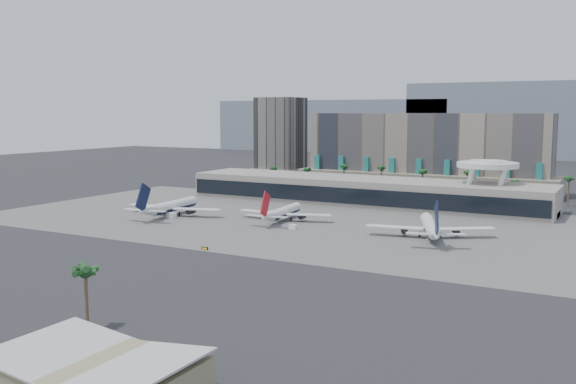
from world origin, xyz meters
The scene contains 16 objects.
ground centered at (0.00, 0.00, 0.00)m, with size 900.00×900.00×0.00m, color #232326.
apron_pad centered at (0.00, 55.00, 0.03)m, with size 260.00×130.00×0.06m, color #5B5B59.
mountain_ridge centered at (27.88, 470.00, 29.89)m, with size 680.00×60.00×70.00m.
hotel centered at (10.00, 174.41, 16.81)m, with size 140.00×30.00×42.00m.
office_tower centered at (-95.00, 200.00, 22.94)m, with size 30.00×30.00×52.00m.
terminal centered at (0.00, 109.84, 6.52)m, with size 170.00×32.50×14.50m.
saucer_structure centered at (55.00, 116.00, 18.45)m, with size 26.00×26.00×21.89m.
palm_row centered at (7.00, 145.00, 10.50)m, with size 157.80×2.80×13.10m.
hangar_right centered at (42.00, -100.00, 2.95)m, with size 30.55×20.60×6.89m.
airliner_left centered at (-56.68, 39.36, 3.94)m, with size 43.81×45.26×15.63m.
airliner_centre centered at (-9.90, 50.74, 3.50)m, with size 38.81×40.14×13.87m.
airliner_right centered at (51.08, 44.92, 3.95)m, with size 41.72×43.04×15.65m.
service_vehicle_a centered at (-52.54, 34.30, 1.10)m, with size 4.49×2.19×2.19m, color white.
service_vehicle_b centered at (2.27, 36.59, 0.85)m, with size 3.29×1.88×1.69m, color white.
taxiway_sign centered at (-4.81, -8.29, 0.49)m, with size 2.19×0.69×0.99m.
near_palm_b centered at (18.07, -78.75, 10.16)m, with size 6.00×6.00×13.02m.
Camera 1 is at (112.18, -167.31, 42.73)m, focal length 40.00 mm.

